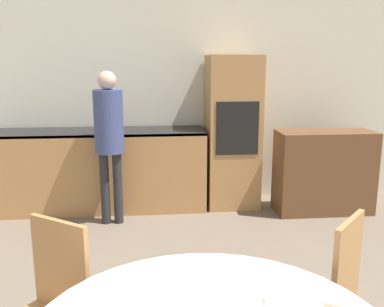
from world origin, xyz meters
The scene contains 8 objects.
wall_back centered at (0.00, 5.38, 1.30)m, with size 6.09×0.05×2.60m.
kitchen_counter centered at (-0.95, 5.04, 0.48)m, with size 2.49×0.60×0.94m.
oven_unit centered at (0.64, 5.05, 0.90)m, with size 0.61×0.59×1.79m.
sideboard centered at (1.65, 4.69, 0.47)m, with size 1.09×0.45×0.95m.
chair_far_left centered at (-0.86, 2.12, 0.52)m, with size 0.56×0.56×0.94m.
chair_far_right centered at (0.62, 2.12, 0.52)m, with size 0.57×0.57×0.94m.
person_standing centered at (-0.76, 4.55, 1.02)m, with size 0.30×0.30×1.63m.
salt_shaker centered at (0.11, 1.59, 0.77)m, with size 0.03×0.03×0.09m.
Camera 1 is at (-0.32, 0.09, 1.73)m, focal length 40.00 mm.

